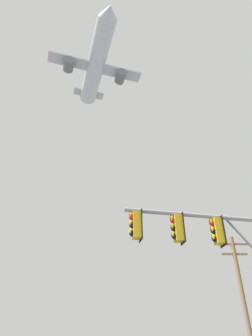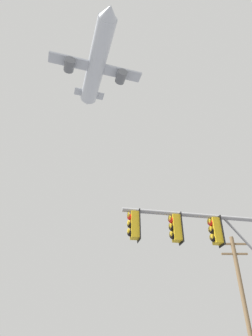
{
  "view_description": "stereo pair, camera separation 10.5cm",
  "coord_description": "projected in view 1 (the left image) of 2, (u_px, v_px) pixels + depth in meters",
  "views": [
    {
      "loc": [
        0.29,
        -3.99,
        1.72
      ],
      "look_at": [
        0.62,
        18.02,
        15.63
      ],
      "focal_mm": 31.73,
      "sensor_mm": 36.0,
      "label": 1
    },
    {
      "loc": [
        0.39,
        -3.99,
        1.72
      ],
      "look_at": [
        0.62,
        18.02,
        15.63
      ],
      "focal_mm": 31.73,
      "sensor_mm": 36.0,
      "label": 2
    }
  ],
  "objects": [
    {
      "name": "utility_pole",
      "position": [
        243.0,
        300.0,
        18.95
      ],
      "size": [
        2.2,
        0.28,
        8.84
      ],
      "color": "brown",
      "rests_on": "ground"
    },
    {
      "name": "signal_pole_near",
      "position": [
        217.0,
        251.0,
        9.82
      ],
      "size": [
        5.25,
        1.16,
        6.01
      ],
      "color": "gray",
      "rests_on": "ground"
    },
    {
      "name": "airplane",
      "position": [
        96.0,
        64.0,
        60.53
      ],
      "size": [
        19.06,
        24.68,
        6.78
      ],
      "color": "#B7BCC6"
    }
  ]
}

